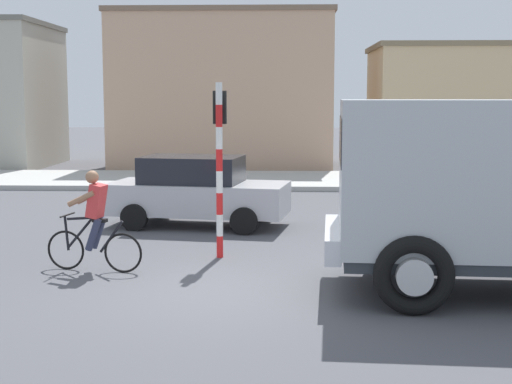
# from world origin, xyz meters

# --- Properties ---
(ground_plane) EXTENTS (120.00, 120.00, 0.00)m
(ground_plane) POSITION_xyz_m (0.00, 0.00, 0.00)
(ground_plane) COLOR #4C4C51
(sidewalk_far) EXTENTS (80.00, 5.00, 0.16)m
(sidewalk_far) POSITION_xyz_m (0.00, 14.50, 0.08)
(sidewalk_far) COLOR #ADADA8
(sidewalk_far) RESTS_ON ground
(cyclist) EXTENTS (1.70, 0.56, 1.72)m
(cyclist) POSITION_xyz_m (-2.33, 1.18, 0.86)
(cyclist) COLOR black
(cyclist) RESTS_ON ground
(traffic_light_pole) EXTENTS (0.24, 0.43, 3.20)m
(traffic_light_pole) POSITION_xyz_m (-0.31, 2.44, 2.07)
(traffic_light_pole) COLOR red
(traffic_light_pole) RESTS_ON ground
(car_red_near) EXTENTS (4.22, 2.35, 1.60)m
(car_red_near) POSITION_xyz_m (-1.10, 5.69, 0.82)
(car_red_near) COLOR #B7B7BC
(car_red_near) RESTS_ON ground
(building_mid_block) EXTENTS (9.01, 5.59, 6.36)m
(building_mid_block) POSITION_xyz_m (-1.63, 20.38, 3.18)
(building_mid_block) COLOR tan
(building_mid_block) RESTS_ON ground
(building_corner_right) EXTENTS (11.31, 5.46, 5.02)m
(building_corner_right) POSITION_xyz_m (10.15, 20.18, 2.51)
(building_corner_right) COLOR #D1B284
(building_corner_right) RESTS_ON ground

